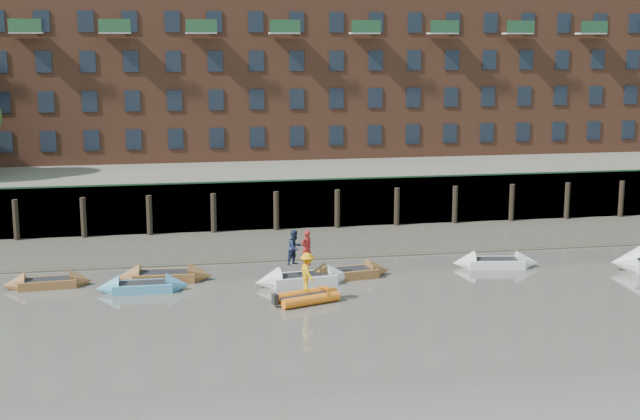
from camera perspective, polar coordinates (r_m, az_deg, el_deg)
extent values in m
plane|color=#58534C|center=(37.18, 4.86, -8.24)|extent=(220.00, 220.00, 0.00)
cube|color=#3D382F|center=(54.09, -0.17, -2.12)|extent=(110.00, 8.00, 0.50)
cube|color=#4C4336|center=(50.84, 0.52, -2.96)|extent=(110.00, 1.60, 0.10)
cube|color=#2D2A26|center=(58.01, -0.95, 0.38)|extent=(110.00, 0.80, 3.20)
cylinder|color=black|center=(57.29, -18.88, -0.65)|extent=(0.36, 0.36, 2.60)
cylinder|color=black|center=(56.83, -14.90, -0.51)|extent=(0.36, 0.36, 2.60)
cylinder|color=black|center=(56.65, -10.86, -0.38)|extent=(0.36, 0.36, 2.60)
cylinder|color=black|center=(56.75, -6.82, -0.24)|extent=(0.36, 0.36, 2.60)
cylinder|color=black|center=(57.14, -2.82, -0.10)|extent=(0.36, 0.36, 2.60)
cylinder|color=black|center=(57.79, 1.11, 0.04)|extent=(0.36, 0.36, 2.60)
cylinder|color=black|center=(58.72, 4.94, 0.17)|extent=(0.36, 0.36, 2.60)
cylinder|color=black|center=(59.89, 8.63, 0.30)|extent=(0.36, 0.36, 2.60)
cylinder|color=black|center=(61.31, 12.17, 0.42)|extent=(0.36, 0.36, 2.60)
cylinder|color=black|center=(62.95, 15.53, 0.54)|extent=(0.36, 0.36, 2.60)
cylinder|color=black|center=(64.79, 18.72, 0.64)|extent=(0.36, 0.36, 2.60)
cube|color=#264C2D|center=(57.44, -0.91, 1.95)|extent=(110.00, 0.06, 0.10)
cube|color=#5E594D|center=(71.27, -2.77, 2.33)|extent=(110.00, 28.00, 3.20)
cube|color=brown|center=(71.54, -2.93, 8.48)|extent=(80.00, 10.00, 12.00)
cube|color=black|center=(67.06, -19.54, 4.12)|extent=(1.10, 0.12, 1.50)
cube|color=black|center=(66.65, -16.99, 4.23)|extent=(1.10, 0.12, 1.50)
cube|color=black|center=(66.38, -14.41, 4.34)|extent=(1.10, 0.12, 1.50)
cube|color=black|center=(66.24, -11.82, 4.43)|extent=(1.10, 0.12, 1.50)
cube|color=black|center=(66.24, -9.21, 4.52)|extent=(1.10, 0.12, 1.50)
cube|color=black|center=(66.37, -6.62, 4.60)|extent=(1.10, 0.12, 1.50)
cube|color=black|center=(66.64, -4.04, 4.67)|extent=(1.10, 0.12, 1.50)
cube|color=black|center=(67.04, -1.48, 4.73)|extent=(1.10, 0.12, 1.50)
cube|color=black|center=(67.57, 1.04, 4.78)|extent=(1.10, 0.12, 1.50)
cube|color=black|center=(68.23, 3.52, 4.82)|extent=(1.10, 0.12, 1.50)
cube|color=black|center=(69.01, 5.95, 4.86)|extent=(1.10, 0.12, 1.50)
cube|color=black|center=(69.92, 8.32, 4.88)|extent=(1.10, 0.12, 1.50)
cube|color=black|center=(70.94, 10.62, 4.89)|extent=(1.10, 0.12, 1.50)
cube|color=black|center=(72.07, 12.85, 4.90)|extent=(1.10, 0.12, 1.50)
cube|color=black|center=(73.30, 15.02, 4.89)|extent=(1.10, 0.12, 1.50)
cube|color=black|center=(74.64, 17.11, 4.88)|extent=(1.10, 0.12, 1.50)
cube|color=black|center=(76.07, 19.12, 4.87)|extent=(1.10, 0.12, 1.50)
cube|color=black|center=(66.82, -19.69, 6.50)|extent=(1.10, 0.12, 1.50)
cube|color=black|center=(66.41, -17.12, 6.63)|extent=(1.10, 0.12, 1.50)
cube|color=black|center=(66.13, -14.53, 6.75)|extent=(1.10, 0.12, 1.50)
cube|color=black|center=(65.99, -11.91, 6.85)|extent=(1.10, 0.12, 1.50)
cube|color=black|center=(65.99, -9.29, 6.94)|extent=(1.10, 0.12, 1.50)
cube|color=black|center=(66.13, -6.67, 7.02)|extent=(1.10, 0.12, 1.50)
cube|color=black|center=(66.39, -4.07, 7.08)|extent=(1.10, 0.12, 1.50)
cube|color=black|center=(66.80, -1.49, 7.12)|extent=(1.10, 0.12, 1.50)
cube|color=black|center=(67.33, 1.05, 7.15)|extent=(1.10, 0.12, 1.50)
cube|color=black|center=(67.99, 3.55, 7.17)|extent=(1.10, 0.12, 1.50)
cube|color=black|center=(68.78, 5.99, 7.18)|extent=(1.10, 0.12, 1.50)
cube|color=black|center=(69.69, 8.38, 7.17)|extent=(1.10, 0.12, 1.50)
cube|color=black|center=(70.71, 10.70, 7.15)|extent=(1.10, 0.12, 1.50)
cube|color=black|center=(71.85, 12.95, 7.12)|extent=(1.10, 0.12, 1.50)
cube|color=black|center=(73.09, 15.13, 7.08)|extent=(1.10, 0.12, 1.50)
cube|color=black|center=(74.43, 17.23, 7.03)|extent=(1.10, 0.12, 1.50)
cube|color=black|center=(75.86, 19.25, 6.97)|extent=(1.10, 0.12, 1.50)
cube|color=black|center=(66.28, -17.26, 9.04)|extent=(1.10, 0.12, 1.50)
cube|color=black|center=(66.01, -14.64, 9.17)|extent=(1.10, 0.12, 1.50)
cube|color=black|center=(65.87, -12.01, 9.28)|extent=(1.10, 0.12, 1.50)
cube|color=black|center=(65.87, -9.36, 9.37)|extent=(1.10, 0.12, 1.50)
cube|color=black|center=(66.00, -6.72, 9.44)|extent=(1.10, 0.12, 1.50)
cube|color=black|center=(66.27, -4.10, 9.49)|extent=(1.10, 0.12, 1.50)
cube|color=black|center=(66.67, -1.50, 9.52)|extent=(1.10, 0.12, 1.50)
cube|color=black|center=(67.21, 1.06, 9.54)|extent=(1.10, 0.12, 1.50)
cube|color=black|center=(67.87, 3.58, 9.53)|extent=(1.10, 0.12, 1.50)
cube|color=black|center=(68.66, 6.04, 9.51)|extent=(1.10, 0.12, 1.50)
cube|color=black|center=(69.57, 8.44, 9.47)|extent=(1.10, 0.12, 1.50)
cube|color=black|center=(70.60, 10.78, 9.41)|extent=(1.10, 0.12, 1.50)
cube|color=black|center=(71.73, 13.04, 9.35)|extent=(1.10, 0.12, 1.50)
cube|color=black|center=(72.97, 15.23, 9.27)|extent=(1.10, 0.12, 1.50)
cube|color=black|center=(74.31, 17.35, 9.18)|extent=(1.10, 0.12, 1.50)
cube|color=black|center=(75.75, 19.38, 9.08)|extent=(1.10, 0.12, 1.50)
cube|color=black|center=(66.28, -17.40, 11.46)|extent=(1.10, 0.12, 1.50)
cube|color=black|center=(66.00, -14.76, 11.60)|extent=(1.10, 0.12, 1.50)
cube|color=black|center=(65.86, -12.10, 11.71)|extent=(1.10, 0.12, 1.50)
cube|color=black|center=(65.86, -9.44, 11.80)|extent=(1.10, 0.12, 1.50)
cube|color=black|center=(66.00, -6.78, 11.87)|extent=(1.10, 0.12, 1.50)
cube|color=black|center=(66.26, -4.13, 11.91)|extent=(1.10, 0.12, 1.50)
cube|color=black|center=(66.67, -1.51, 11.93)|extent=(1.10, 0.12, 1.50)
cube|color=black|center=(67.20, 1.07, 11.92)|extent=(1.10, 0.12, 1.50)
cube|color=black|center=(67.87, 3.60, 11.89)|extent=(1.10, 0.12, 1.50)
cube|color=black|center=(68.66, 6.09, 11.84)|extent=(1.10, 0.12, 1.50)
cube|color=black|center=(69.57, 8.51, 11.77)|extent=(1.10, 0.12, 1.50)
cube|color=black|center=(70.59, 10.86, 11.69)|extent=(1.10, 0.12, 1.50)
cube|color=black|center=(71.73, 13.14, 11.58)|extent=(1.10, 0.12, 1.50)
cube|color=black|center=(72.97, 15.35, 11.46)|extent=(1.10, 0.12, 1.50)
cube|color=black|center=(74.31, 17.47, 11.34)|extent=(1.10, 0.12, 1.50)
cube|color=black|center=(75.75, 19.52, 11.20)|extent=(1.10, 0.12, 1.50)
cube|color=brown|center=(46.51, -17.03, -4.49)|extent=(2.85, 1.45, 0.43)
cone|color=brown|center=(46.46, -15.04, -4.40)|extent=(1.17, 1.33, 1.25)
cone|color=brown|center=(46.61, -19.01, -4.58)|extent=(1.17, 1.33, 1.25)
cube|color=black|center=(46.46, -17.04, -4.26)|extent=(2.37, 1.11, 0.06)
cube|color=#4991B4|center=(44.61, -11.27, -4.86)|extent=(2.90, 1.34, 0.45)
cone|color=#4991B4|center=(44.58, -9.11, -4.79)|extent=(1.14, 1.32, 1.30)
cone|color=#4991B4|center=(44.69, -13.43, -4.91)|extent=(1.14, 1.32, 1.30)
cube|color=black|center=(44.55, -11.28, -4.60)|extent=(2.41, 1.01, 0.06)
cube|color=brown|center=(46.27, -9.94, -4.21)|extent=(3.21, 1.64, 0.49)
cone|color=brown|center=(46.18, -7.68, -4.18)|extent=(1.32, 1.49, 1.41)
cone|color=brown|center=(46.43, -12.18, -4.24)|extent=(1.32, 1.49, 1.41)
cube|color=black|center=(46.21, -9.95, -3.95)|extent=(2.67, 1.25, 0.06)
cube|color=silver|center=(45.04, -1.06, -4.46)|extent=(3.35, 1.79, 0.50)
cone|color=silver|center=(45.56, 1.21, -4.28)|extent=(1.40, 1.58, 1.45)
cone|color=silver|center=(44.59, -3.39, -4.63)|extent=(1.40, 1.58, 1.45)
cube|color=black|center=(44.98, -1.06, -4.17)|extent=(2.78, 1.37, 0.06)
cube|color=brown|center=(46.22, 1.76, -4.08)|extent=(3.20, 1.82, 0.47)
cone|color=brown|center=(46.87, 3.77, -3.89)|extent=(1.38, 1.53, 1.36)
cone|color=brown|center=(45.62, -0.30, -4.27)|extent=(1.38, 1.53, 1.36)
cube|color=black|center=(46.16, 1.76, -3.82)|extent=(2.65, 1.41, 0.06)
cube|color=silver|center=(49.26, 11.17, -3.34)|extent=(3.17, 1.81, 0.47)
cone|color=silver|center=(49.67, 13.14, -3.31)|extent=(1.36, 1.52, 1.35)
cone|color=silver|center=(48.92, 9.17, -3.38)|extent=(1.36, 1.52, 1.35)
cube|color=black|center=(49.21, 11.18, -3.10)|extent=(2.62, 1.40, 0.06)
cylinder|color=orange|center=(42.42, -1.24, -5.44)|extent=(2.91, 1.41, 0.48)
cylinder|color=orange|center=(41.57, -0.57, -5.78)|extent=(2.91, 1.41, 0.48)
sphere|color=orange|center=(42.69, 0.81, -5.33)|extent=(0.55, 0.55, 0.55)
cube|color=black|center=(42.00, -0.91, -5.61)|extent=(2.57, 1.59, 0.17)
cone|color=silver|center=(50.40, 18.99, -3.20)|extent=(1.93, 2.16, 1.86)
imported|color=maroon|center=(44.61, -0.87, -2.45)|extent=(0.78, 0.71, 1.80)
imported|color=#19233F|center=(44.74, -1.62, -2.41)|extent=(1.11, 1.08, 1.80)
imported|color=orange|center=(41.67, -0.82, -4.01)|extent=(0.89, 1.31, 1.87)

